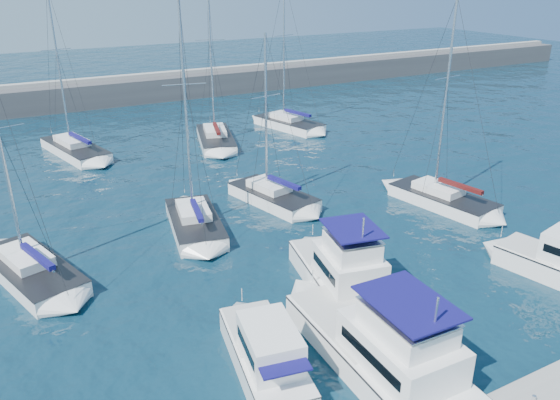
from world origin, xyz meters
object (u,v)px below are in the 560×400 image
sailboat_mid_e (442,199)px  sailboat_back_b (216,139)px  sailboat_back_a (75,149)px  motor_yacht_stbd_inner (344,275)px  sailboat_mid_a (31,271)px  motor_yacht_port_inner (387,353)px  sailboat_back_c (289,123)px  sailboat_mid_b (195,222)px  motor_yacht_port_outer (266,357)px  sailboat_mid_c (273,196)px  motor_yacht_stbd_outer (560,263)px

sailboat_mid_e → sailboat_back_b: size_ratio=0.93×
sailboat_back_a → motor_yacht_stbd_inner: bearing=-88.9°
sailboat_mid_a → motor_yacht_port_inner: bearing=-68.9°
motor_yacht_port_inner → sailboat_back_c: 39.91m
sailboat_mid_b → sailboat_back_c: (17.92, 19.38, -0.01)m
sailboat_mid_e → sailboat_back_c: sailboat_back_c is taller
sailboat_mid_b → motor_yacht_port_outer: bearing=-87.9°
motor_yacht_port_inner → sailboat_back_b: 35.64m
motor_yacht_port_outer → sailboat_back_c: size_ratio=0.46×
motor_yacht_port_inner → sailboat_back_c: sailboat_back_c is taller
motor_yacht_port_inner → sailboat_mid_e: 19.77m
sailboat_mid_c → sailboat_mid_e: 12.48m
motor_yacht_port_outer → sailboat_mid_c: (8.94, 16.56, -0.44)m
sailboat_mid_b → sailboat_back_b: sailboat_back_b is taller
sailboat_back_c → motor_yacht_port_inner: bearing=-128.5°
sailboat_mid_c → sailboat_back_c: sailboat_back_c is taller
sailboat_mid_b → sailboat_mid_e: 18.06m
sailboat_back_c → sailboat_mid_a: bearing=-158.6°
sailboat_mid_c → motor_yacht_stbd_outer: bearing=-75.7°
sailboat_mid_b → sailboat_mid_e: size_ratio=1.03×
motor_yacht_port_outer → motor_yacht_port_inner: (4.46, -2.42, 0.19)m
motor_yacht_port_outer → sailboat_mid_b: bearing=91.4°
motor_yacht_port_outer → sailboat_back_a: bearing=103.3°
sailboat_back_b → sailboat_back_c: sailboat_back_b is taller
motor_yacht_stbd_inner → sailboat_back_a: (-8.59, 31.85, -0.62)m
sailboat_mid_b → motor_yacht_port_inner: bearing=-72.0°
sailboat_mid_b → sailboat_back_a: (-4.31, 20.71, -0.02)m
motor_yacht_port_inner → sailboat_mid_a: bearing=129.9°
sailboat_mid_b → sailboat_mid_c: 6.91m
sailboat_back_a → motor_yacht_port_inner: bearing=-94.3°
motor_yacht_stbd_inner → motor_yacht_port_outer: bearing=-138.5°
motor_yacht_port_inner → sailboat_back_a: sailboat_back_a is taller
motor_yacht_port_outer → sailboat_mid_b: 15.07m
motor_yacht_stbd_inner → sailboat_mid_a: bearing=158.2°
motor_yacht_stbd_outer → sailboat_mid_c: bearing=105.5°
motor_yacht_port_outer → motor_yacht_port_inner: size_ratio=0.68×
motor_yacht_port_outer → sailboat_mid_c: sailboat_mid_c is taller
sailboat_back_b → motor_yacht_port_inner: bearing=-84.6°
motor_yacht_stbd_outer → sailboat_back_c: bearing=74.1°
sailboat_mid_b → sailboat_mid_a: bearing=-160.4°
motor_yacht_stbd_inner → sailboat_back_a: sailboat_back_a is taller
motor_yacht_port_outer → sailboat_mid_a: sailboat_mid_a is taller
motor_yacht_port_inner → motor_yacht_stbd_inner: bearing=73.1°
motor_yacht_port_outer → sailboat_back_b: (10.89, 32.63, -0.42)m
motor_yacht_stbd_inner → sailboat_mid_b: sailboat_mid_b is taller
motor_yacht_port_outer → sailboat_mid_a: (-8.01, 13.28, -0.43)m
motor_yacht_stbd_inner → motor_yacht_stbd_outer: (11.61, -4.37, -0.19)m
motor_yacht_stbd_inner → sailboat_mid_a: sailboat_mid_a is taller
sailboat_back_c → motor_yacht_stbd_outer: bearing=-108.6°
sailboat_mid_e → motor_yacht_stbd_inner: bearing=-164.6°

